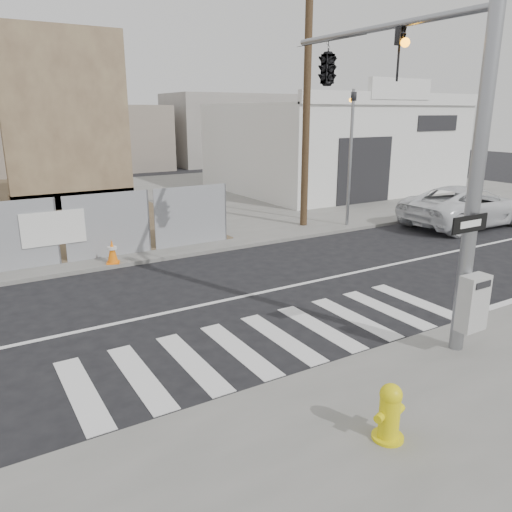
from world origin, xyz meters
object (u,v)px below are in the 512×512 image
suv (467,206)px  traffic_cone_d (112,252)px  signal_pole (370,98)px  fire_hydrant (390,412)px  auto_shop (331,147)px

suv → traffic_cone_d: bearing=83.0°
signal_pole → suv: signal_pole is taller
fire_hydrant → suv: bearing=14.1°
fire_hydrant → suv: (13.08, 8.51, 0.28)m
auto_shop → signal_pole: bearing=-127.5°
signal_pole → fire_hydrant: size_ratio=8.32×
auto_shop → traffic_cone_d: bearing=-150.6°
auto_shop → fire_hydrant: bearing=-127.5°
auto_shop → fire_hydrant: 24.16m
signal_pole → suv: 11.56m
signal_pole → traffic_cone_d: size_ratio=9.62×
fire_hydrant → traffic_cone_d: fire_hydrant is taller
auto_shop → fire_hydrant: auto_shop is taller
traffic_cone_d → suv: bearing=-7.5°
suv → traffic_cone_d: (-13.95, 1.84, -0.34)m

